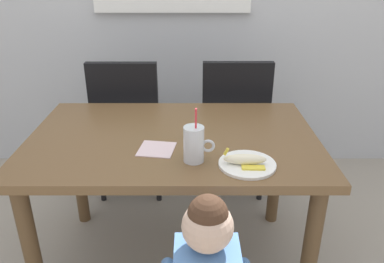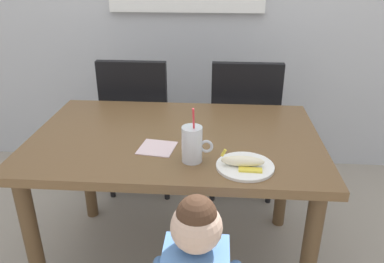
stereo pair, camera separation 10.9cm
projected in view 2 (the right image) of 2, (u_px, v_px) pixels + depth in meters
ground_plane at (178, 258)px, 2.10m from camera, size 24.00×24.00×0.00m
dining_table at (176, 155)px, 1.83m from camera, size 1.34×0.87×0.75m
dining_chair_left at (139, 119)px, 2.51m from camera, size 0.44×0.44×0.96m
dining_chair_right at (243, 122)px, 2.47m from camera, size 0.44×0.44×0.96m
milk_cup at (192, 146)px, 1.53m from camera, size 0.13×0.09×0.25m
snack_plate at (245, 166)px, 1.50m from camera, size 0.23×0.23×0.01m
peeled_banana at (243, 162)px, 1.48m from camera, size 0.17×0.11×0.07m
paper_napkin at (157, 148)px, 1.66m from camera, size 0.17×0.17×0.00m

